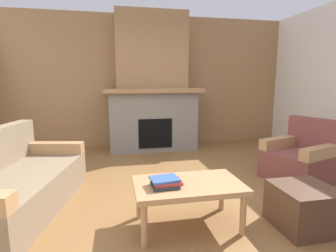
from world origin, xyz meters
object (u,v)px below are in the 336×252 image
Objects in this scene: fireplace at (152,91)px; ottoman at (304,207)px; armchair at (301,159)px; coffee_table at (188,188)px; couch at (14,185)px.

ottoman is at bearing -73.72° from fireplace.
ottoman is (0.95, -3.27, -0.96)m from fireplace.
armchair reaches higher than coffee_table.
fireplace reaches higher than ottoman.
coffee_table is (-1.87, -0.85, 0.08)m from armchair.
fireplace is 2.83× the size of armchair.
fireplace is at bearing 106.28° from ottoman.
coffee_table is at bearing -155.52° from armchair.
armchair is (3.59, 0.20, 0.01)m from couch.
armchair is at bearing 53.18° from ottoman.
couch is (-1.81, -2.37, -0.88)m from fireplace.
armchair is 1.83× the size of ottoman.
fireplace is 3.13m from coffee_table.
armchair is at bearing -50.83° from fireplace.
couch reaches higher than ottoman.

